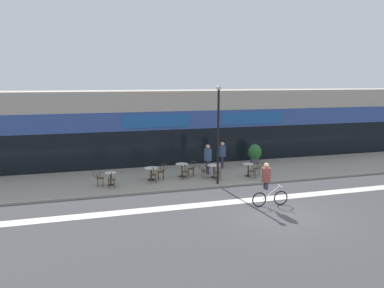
% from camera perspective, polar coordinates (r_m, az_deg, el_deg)
% --- Properties ---
extents(ground_plane, '(120.00, 120.00, 0.00)m').
position_cam_1_polar(ground_plane, '(16.89, 13.07, -10.34)').
color(ground_plane, '#424244').
extents(sidewalk_slab, '(40.00, 5.50, 0.12)m').
position_cam_1_polar(sidewalk_slab, '(23.17, 4.28, -4.47)').
color(sidewalk_slab, gray).
rests_on(sidewalk_slab, ground).
extents(storefront_facade, '(40.00, 4.06, 5.02)m').
position_cam_1_polar(storefront_facade, '(27.12, 0.85, 2.88)').
color(storefront_facade, '#B2A899').
rests_on(storefront_facade, ground).
extents(bike_lane_stripe, '(36.00, 0.70, 0.01)m').
position_cam_1_polar(bike_lane_stripe, '(18.62, 9.93, -8.33)').
color(bike_lane_stripe, silver).
rests_on(bike_lane_stripe, ground).
extents(bistro_table_0, '(0.63, 0.63, 0.70)m').
position_cam_1_polar(bistro_table_0, '(20.68, -12.30, -4.82)').
color(bistro_table_0, black).
rests_on(bistro_table_0, sidewalk_slab).
extents(bistro_table_1, '(0.79, 0.79, 0.71)m').
position_cam_1_polar(bistro_table_1, '(21.38, -6.22, -4.12)').
color(bistro_table_1, black).
rests_on(bistro_table_1, sidewalk_slab).
extents(bistro_table_2, '(0.75, 0.75, 0.77)m').
position_cam_1_polar(bistro_table_2, '(21.94, -1.54, -3.59)').
color(bistro_table_2, black).
rests_on(bistro_table_2, sidewalk_slab).
extents(bistro_table_3, '(0.78, 0.78, 0.75)m').
position_cam_1_polar(bistro_table_3, '(21.77, 3.37, -3.76)').
color(bistro_table_3, black).
rests_on(bistro_table_3, sidewalk_slab).
extents(bistro_table_4, '(0.65, 0.65, 0.75)m').
position_cam_1_polar(bistro_table_4, '(22.33, 8.57, -3.54)').
color(bistro_table_4, black).
rests_on(bistro_table_4, sidewalk_slab).
extents(cafe_chair_0_near, '(0.40, 0.58, 0.90)m').
position_cam_1_polar(cafe_chair_0_near, '(20.07, -12.17, -5.20)').
color(cafe_chair_0_near, '#4C3823').
rests_on(cafe_chair_0_near, sidewalk_slab).
extents(cafe_chair_0_side, '(0.59, 0.42, 0.90)m').
position_cam_1_polar(cafe_chair_0_side, '(20.65, -14.04, -4.85)').
color(cafe_chair_0_side, '#4C3823').
rests_on(cafe_chair_0_side, sidewalk_slab).
extents(cafe_chair_1_near, '(0.41, 0.58, 0.90)m').
position_cam_1_polar(cafe_chair_1_near, '(20.78, -5.92, -4.51)').
color(cafe_chair_1_near, '#4C3823').
rests_on(cafe_chair_1_near, sidewalk_slab).
extents(cafe_chair_1_side, '(0.59, 0.44, 0.90)m').
position_cam_1_polar(cafe_chair_1_side, '(21.48, -4.57, -4.02)').
color(cafe_chair_1_side, '#4C3823').
rests_on(cafe_chair_1_side, sidewalk_slab).
extents(cafe_chair_2_near, '(0.41, 0.58, 0.90)m').
position_cam_1_polar(cafe_chair_2_near, '(21.36, -1.12, -4.07)').
color(cafe_chair_2_near, '#4C3823').
rests_on(cafe_chair_2_near, sidewalk_slab).
extents(cafe_chair_2_side, '(0.60, 0.45, 0.90)m').
position_cam_1_polar(cafe_chair_2_side, '(22.11, 0.03, -3.60)').
color(cafe_chair_2_side, '#4C3823').
rests_on(cafe_chair_2_side, sidewalk_slab).
extents(cafe_chair_3_near, '(0.42, 0.58, 0.90)m').
position_cam_1_polar(cafe_chair_3_near, '(21.20, 3.93, -4.19)').
color(cafe_chair_3_near, '#4C3823').
rests_on(cafe_chair_3_near, sidewalk_slab).
extents(cafe_chair_3_side, '(0.58, 0.42, 0.90)m').
position_cam_1_polar(cafe_chair_3_side, '(21.57, 1.80, -3.93)').
color(cafe_chair_3_side, '#4C3823').
rests_on(cafe_chair_3_side, sidewalk_slab).
extents(cafe_chair_4_near, '(0.44, 0.59, 0.90)m').
position_cam_1_polar(cafe_chair_4_near, '(21.78, 9.24, -3.92)').
color(cafe_chair_4_near, '#4C3823').
rests_on(cafe_chair_4_near, sidewalk_slab).
extents(cafe_chair_4_side, '(0.59, 0.44, 0.90)m').
position_cam_1_polar(cafe_chair_4_side, '(22.59, 10.02, -3.45)').
color(cafe_chair_4_side, '#4C3823').
rests_on(cafe_chair_4_side, sidewalk_slab).
extents(planter_pot, '(0.90, 0.90, 1.35)m').
position_cam_1_polar(planter_pot, '(25.63, 9.55, -1.39)').
color(planter_pot, '#4C4C51').
rests_on(planter_pot, sidewalk_slab).
extents(lamp_post, '(0.26, 0.26, 5.33)m').
position_cam_1_polar(lamp_post, '(20.02, 4.02, 2.42)').
color(lamp_post, black).
rests_on(lamp_post, sidewalk_slab).
extents(cyclist_0, '(1.75, 0.50, 2.05)m').
position_cam_1_polar(cyclist_0, '(17.42, 11.40, -5.66)').
color(cyclist_0, black).
rests_on(cyclist_0, ground).
extents(pedestrian_near_end, '(0.51, 0.51, 1.79)m').
position_cam_1_polar(pedestrian_near_end, '(22.57, 2.43, -1.91)').
color(pedestrian_near_end, '#382D47').
rests_on(pedestrian_near_end, sidewalk_slab).
extents(pedestrian_far_end, '(0.55, 0.55, 1.70)m').
position_cam_1_polar(pedestrian_far_end, '(24.07, 4.66, -1.33)').
color(pedestrian_far_end, '#382D47').
rests_on(pedestrian_far_end, sidewalk_slab).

